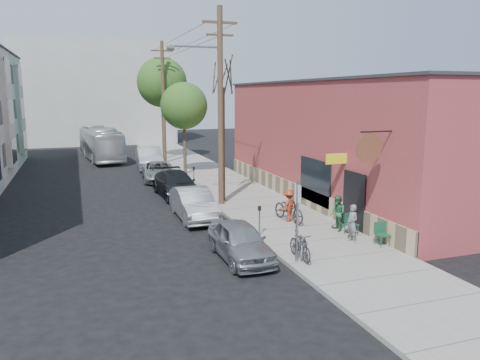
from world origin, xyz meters
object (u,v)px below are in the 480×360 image
object	(u,v)px
tree_bare	(223,145)
car_4	(149,158)
sign_post	(297,214)
patio_chair_b	(383,234)
car_3	(159,171)
cyclist	(289,206)
patron_grey	(352,223)
parked_bike_a	(300,246)
bus	(101,144)
tree_leafy_mid	(184,106)
utility_pole_near	(219,103)
patio_chair_a	(351,224)
car_2	(176,184)
parking_meter_far	(194,173)
car_0	(240,241)
patron_green	(338,213)
parked_bike_b	(301,243)
tree_leafy_far	(162,82)
parking_meter_near	(259,216)
car_1	(194,204)

from	to	relation	value
tree_bare	car_4	xyz separation A→B (m)	(-2.00, 13.23, -2.33)
sign_post	patio_chair_b	distance (m)	4.07
car_3	cyclist	bearing A→B (deg)	-69.08
patron_grey	parked_bike_a	xyz separation A→B (m)	(-2.81, -1.11, -0.26)
bus	tree_leafy_mid	bearing A→B (deg)	-69.92
patio_chair_b	utility_pole_near	bearing A→B (deg)	118.55
tree_bare	patio_chair_b	world-z (taller)	tree_bare
patio_chair_a	cyclist	xyz separation A→B (m)	(-1.52, 2.77, 0.29)
patio_chair_a	car_2	distance (m)	11.56
tree_bare	car_3	bearing A→B (deg)	105.60
parking_meter_far	car_2	size ratio (longest dim) A/B	0.25
tree_bare	cyclist	xyz separation A→B (m)	(1.53, -5.11, -2.30)
cyclist	car_0	xyz separation A→B (m)	(-3.61, -3.57, -0.21)
parked_bike_a	car_2	distance (m)	12.39
patron_green	car_0	bearing A→B (deg)	-68.53
patron_grey	patio_chair_a	bearing A→B (deg)	144.38
parked_bike_b	car_0	bearing A→B (deg)	-174.33
patio_chair_a	patio_chair_b	bearing A→B (deg)	-92.79
parking_meter_far	parked_bike_a	xyz separation A→B (m)	(0.31, -14.19, -0.34)
bus	patron_grey	bearing A→B (deg)	-80.67
tree_leafy_far	car_0	bearing A→B (deg)	-94.47
car_4	bus	world-z (taller)	bus
parking_meter_near	patio_chair_b	distance (m)	4.83
tree_bare	patron_green	world-z (taller)	tree_bare
tree_leafy_far	cyclist	distance (m)	23.79
patio_chair_a	car_3	distance (m)	16.53
tree_leafy_far	car_4	bearing A→B (deg)	-113.37
utility_pole_near	car_4	xyz separation A→B (m)	(-1.59, 14.00, -4.55)
tree_leafy_mid	bus	distance (m)	12.60
patron_grey	parked_bike_b	size ratio (longest dim) A/B	0.90
patio_chair_a	car_0	bearing A→B (deg)	173.79
patron_grey	car_4	xyz separation A→B (m)	(-4.57, 21.90, -0.04)
tree_leafy_mid	patron_green	bearing A→B (deg)	-80.24
sign_post	utility_pole_near	distance (m)	9.83
tree_bare	cyclist	bearing A→B (deg)	-73.29
tree_bare	car_2	bearing A→B (deg)	130.12
parked_bike_b	utility_pole_near	bearing A→B (deg)	117.57
tree_leafy_mid	cyclist	bearing A→B (deg)	-83.91
tree_bare	tree_leafy_far	xyz separation A→B (m)	(0.00, 17.86, 3.70)
parking_meter_far	tree_leafy_mid	bearing A→B (deg)	83.55
parking_meter_far	tree_bare	bearing A→B (deg)	-82.89
utility_pole_near	tree_leafy_far	distance (m)	18.69
patron_green	car_4	bearing A→B (deg)	-162.57
parked_bike_a	car_1	xyz separation A→B (m)	(-2.07, 7.04, 0.09)
parked_bike_b	car_1	distance (m)	7.06
utility_pole_near	tree_leafy_mid	bearing A→B (deg)	87.66
parking_meter_near	parking_meter_far	xyz separation A→B (m)	(0.00, 11.13, 0.00)
utility_pole_near	car_2	xyz separation A→B (m)	(-1.68, 3.24, -4.68)
utility_pole_near	patron_green	distance (m)	8.46
tree_leafy_far	car_1	xyz separation A→B (m)	(-2.31, -20.59, -6.15)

